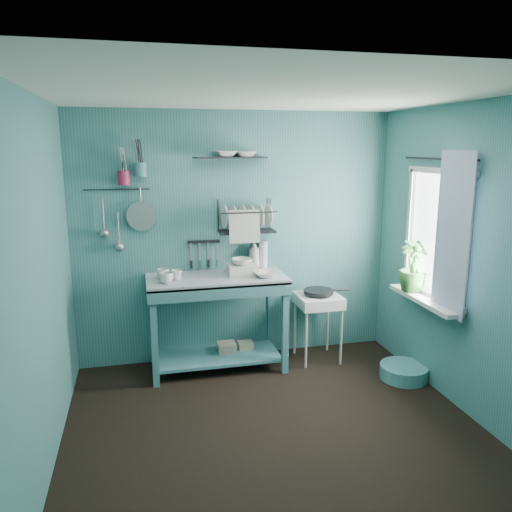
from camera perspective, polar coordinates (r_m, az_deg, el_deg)
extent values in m
plane|color=black|center=(4.10, 2.18, -19.23)|extent=(3.20, 3.20, 0.00)
plane|color=silver|center=(3.51, 2.52, 18.08)|extent=(3.20, 3.20, 0.00)
plane|color=#346A69|center=(5.04, -2.26, 2.07)|extent=(3.20, 0.00, 3.20)
plane|color=#346A69|center=(2.28, 12.74, -11.21)|extent=(3.20, 0.00, 3.20)
plane|color=#346A69|center=(3.54, -23.49, -3.39)|extent=(0.00, 3.00, 3.00)
plane|color=#346A69|center=(4.32, 23.26, -0.69)|extent=(0.00, 3.00, 3.00)
cube|color=#376F75|center=(4.94, -4.48, -7.54)|extent=(1.40, 0.82, 0.94)
imported|color=silver|center=(4.59, -10.20, -2.49)|extent=(0.12, 0.12, 0.10)
imported|color=silver|center=(4.70, -9.06, -2.15)|extent=(0.14, 0.14, 0.09)
imported|color=silver|center=(4.75, -10.56, -2.02)|extent=(0.17, 0.17, 0.10)
cube|color=#BAB4AA|center=(4.82, -1.60, -1.59)|extent=(0.28, 0.22, 0.10)
imported|color=silver|center=(4.80, -1.61, -0.65)|extent=(0.20, 0.19, 0.06)
imported|color=#BAB4AA|center=(5.04, -0.23, 0.20)|extent=(0.11, 0.12, 0.30)
cylinder|color=silver|center=(5.08, 0.82, 0.20)|extent=(0.09, 0.09, 0.28)
imported|color=silver|center=(4.74, 1.09, -2.10)|extent=(0.22, 0.22, 0.05)
cube|color=silver|center=(5.20, 7.05, -8.07)|extent=(0.49, 0.49, 0.69)
cylinder|color=black|center=(5.08, 7.16, -4.04)|extent=(0.30, 0.30, 0.03)
cube|color=black|center=(4.96, -6.00, 1.62)|extent=(0.32, 0.03, 0.03)
cube|color=black|center=(4.89, -1.06, 4.57)|extent=(0.58, 0.31, 0.32)
cube|color=black|center=(4.85, -2.95, 11.16)|extent=(0.72, 0.26, 0.01)
imported|color=silver|center=(4.84, -3.53, 11.50)|extent=(0.25, 0.25, 0.05)
imported|color=silver|center=(4.88, -1.18, 11.04)|extent=(0.21, 0.21, 0.05)
cylinder|color=maroon|center=(4.80, -14.89, 8.62)|extent=(0.11, 0.11, 0.13)
cylinder|color=#387475|center=(4.79, -13.08, 9.59)|extent=(0.11, 0.11, 0.13)
cylinder|color=#929599|center=(4.86, -12.97, 4.48)|extent=(0.28, 0.03, 0.28)
cylinder|color=#929599|center=(4.88, -17.05, 4.52)|extent=(0.01, 0.01, 0.30)
cylinder|color=#929599|center=(4.89, -15.45, 3.04)|extent=(0.01, 0.01, 0.30)
cylinder|color=black|center=(4.85, -15.66, 7.33)|extent=(0.60, 0.01, 0.01)
plane|color=white|center=(4.64, 20.00, 2.32)|extent=(0.00, 1.10, 1.10)
cube|color=silver|center=(4.73, 18.61, -4.77)|extent=(0.16, 0.95, 0.04)
plane|color=silver|center=(4.35, 21.47, 2.25)|extent=(0.00, 1.35, 1.35)
cylinder|color=black|center=(4.56, 20.13, 10.38)|extent=(0.02, 1.05, 0.02)
imported|color=#2D6327|center=(4.84, 17.56, -1.12)|extent=(0.35, 0.35, 0.48)
cube|color=gray|center=(5.14, -3.37, -11.05)|extent=(0.18, 0.18, 0.22)
cube|color=gray|center=(5.20, -1.22, -10.84)|extent=(0.15, 0.15, 0.20)
cylinder|color=teal|center=(5.05, 16.53, -12.57)|extent=(0.45, 0.45, 0.13)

